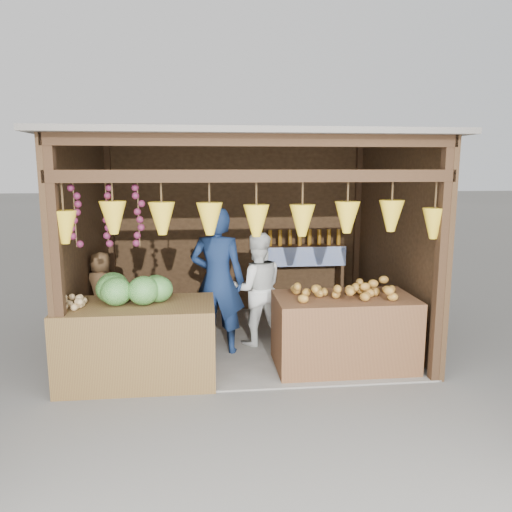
{
  "coord_description": "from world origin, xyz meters",
  "views": [
    {
      "loc": [
        -0.53,
        -6.31,
        2.29
      ],
      "look_at": [
        0.13,
        -0.1,
        1.17
      ],
      "focal_mm": 35.0,
      "sensor_mm": 36.0,
      "label": 1
    }
  ],
  "objects_px": {
    "man_standing": "(217,281)",
    "woman_standing": "(257,289)",
    "counter_right": "(344,332)",
    "vendor_seated": "(102,290)",
    "counter_left": "(138,343)"
  },
  "relations": [
    {
      "from": "counter_right",
      "to": "woman_standing",
      "type": "height_order",
      "value": "woman_standing"
    },
    {
      "from": "vendor_seated",
      "to": "counter_left",
      "type": "bearing_deg",
      "value": 131.43
    },
    {
      "from": "counter_left",
      "to": "man_standing",
      "type": "relative_size",
      "value": 0.89
    },
    {
      "from": "counter_left",
      "to": "counter_right",
      "type": "bearing_deg",
      "value": 3.23
    },
    {
      "from": "counter_left",
      "to": "counter_right",
      "type": "distance_m",
      "value": 2.3
    },
    {
      "from": "counter_left",
      "to": "vendor_seated",
      "type": "height_order",
      "value": "vendor_seated"
    },
    {
      "from": "counter_right",
      "to": "vendor_seated",
      "type": "bearing_deg",
      "value": 162.09
    },
    {
      "from": "man_standing",
      "to": "woman_standing",
      "type": "relative_size",
      "value": 1.24
    },
    {
      "from": "counter_left",
      "to": "vendor_seated",
      "type": "bearing_deg",
      "value": 118.21
    },
    {
      "from": "man_standing",
      "to": "counter_left",
      "type": "bearing_deg",
      "value": 52.5
    },
    {
      "from": "man_standing",
      "to": "woman_standing",
      "type": "height_order",
      "value": "man_standing"
    },
    {
      "from": "man_standing",
      "to": "vendor_seated",
      "type": "relative_size",
      "value": 1.91
    },
    {
      "from": "vendor_seated",
      "to": "man_standing",
      "type": "bearing_deg",
      "value": -178.67
    },
    {
      "from": "counter_left",
      "to": "man_standing",
      "type": "distance_m",
      "value": 1.25
    },
    {
      "from": "counter_left",
      "to": "vendor_seated",
      "type": "xyz_separation_m",
      "value": [
        -0.57,
        1.06,
        0.34
      ]
    }
  ]
}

